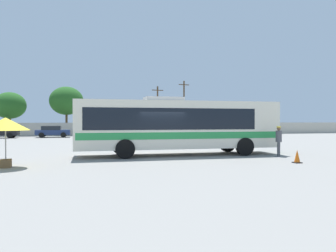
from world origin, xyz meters
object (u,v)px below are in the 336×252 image
(parked_car_second_dark_blue, at_px, (53,131))
(traffic_cone_on_apron, at_px, (297,157))
(attendant_by_bus_door, at_px, (279,139))
(coach_bus_cream_green, at_px, (176,124))
(roadside_tree_left, at_px, (10,106))
(parked_car_leftmost_black, at_px, (1,131))
(roadside_tree_midleft, at_px, (66,101))
(utility_pole_near, at_px, (184,106))
(utility_pole_far, at_px, (158,109))
(vendor_umbrella_near_gate_yellow, at_px, (6,125))

(parked_car_second_dark_blue, distance_m, traffic_cone_on_apron, 32.36)
(attendant_by_bus_door, bearing_deg, coach_bus_cream_green, 158.21)
(roadside_tree_left, bearing_deg, traffic_cone_on_apron, -61.86)
(parked_car_leftmost_black, bearing_deg, roadside_tree_midleft, 44.50)
(parked_car_leftmost_black, relative_size, traffic_cone_on_apron, 6.32)
(parked_car_leftmost_black, distance_m, roadside_tree_midleft, 10.89)
(roadside_tree_midleft, relative_size, traffic_cone_on_apron, 10.90)
(parked_car_second_dark_blue, height_order, utility_pole_near, utility_pole_near)
(coach_bus_cream_green, bearing_deg, utility_pole_far, 79.07)
(attendant_by_bus_door, xyz_separation_m, roadside_tree_left, (-20.40, 33.68, 3.20))
(parked_car_second_dark_blue, bearing_deg, traffic_cone_on_apron, -65.60)
(utility_pole_near, xyz_separation_m, utility_pole_far, (-4.50, -0.83, -0.53))
(roadside_tree_left, distance_m, roadside_tree_midleft, 7.58)
(vendor_umbrella_near_gate_yellow, bearing_deg, parked_car_second_dark_blue, 90.49)
(parked_car_leftmost_black, xyz_separation_m, utility_pole_far, (20.58, 6.73, 3.05))
(utility_pole_far, height_order, roadside_tree_midleft, utility_pole_far)
(attendant_by_bus_door, bearing_deg, parked_car_leftmost_black, 127.18)
(vendor_umbrella_near_gate_yellow, relative_size, utility_pole_near, 0.26)
(utility_pole_near, distance_m, roadside_tree_left, 25.44)
(vendor_umbrella_near_gate_yellow, height_order, parked_car_second_dark_blue, vendor_umbrella_near_gate_yellow)
(parked_car_second_dark_blue, xyz_separation_m, traffic_cone_on_apron, (13.37, -29.47, -0.45))
(parked_car_second_dark_blue, bearing_deg, vendor_umbrella_near_gate_yellow, -89.51)
(parked_car_leftmost_black, xyz_separation_m, parked_car_second_dark_blue, (5.82, 0.19, -0.04))
(vendor_umbrella_near_gate_yellow, relative_size, utility_pole_far, 0.29)
(utility_pole_near, bearing_deg, parked_car_second_dark_blue, -159.08)
(coach_bus_cream_green, height_order, vendor_umbrella_near_gate_yellow, coach_bus_cream_green)
(attendant_by_bus_door, distance_m, roadside_tree_midleft, 36.09)
(parked_car_second_dark_blue, xyz_separation_m, utility_pole_far, (14.76, 6.54, 3.09))
(roadside_tree_midleft, bearing_deg, parked_car_second_dark_blue, -101.25)
(attendant_by_bus_door, bearing_deg, roadside_tree_midleft, 111.00)
(attendant_by_bus_door, bearing_deg, vendor_umbrella_near_gate_yellow, -175.71)
(utility_pole_near, bearing_deg, parked_car_leftmost_black, -163.24)
(utility_pole_far, bearing_deg, utility_pole_near, 10.40)
(parked_car_second_dark_blue, distance_m, utility_pole_near, 20.94)
(parked_car_leftmost_black, relative_size, parked_car_second_dark_blue, 0.99)
(roadside_tree_left, xyz_separation_m, traffic_cone_on_apron, (19.54, -36.53, -3.86))
(vendor_umbrella_near_gate_yellow, bearing_deg, roadside_tree_midleft, 88.12)
(attendant_by_bus_door, relative_size, utility_pole_far, 0.23)
(coach_bus_cream_green, height_order, parked_car_second_dark_blue, coach_bus_cream_green)
(utility_pole_far, bearing_deg, roadside_tree_left, 178.57)
(roadside_tree_left, height_order, traffic_cone_on_apron, roadside_tree_left)
(coach_bus_cream_green, height_order, roadside_tree_left, roadside_tree_left)
(parked_car_second_dark_blue, bearing_deg, roadside_tree_midleft, 78.75)
(vendor_umbrella_near_gate_yellow, distance_m, parked_car_leftmost_black, 28.15)
(attendant_by_bus_door, distance_m, parked_car_leftmost_black, 33.17)
(parked_car_leftmost_black, height_order, traffic_cone_on_apron, parked_car_leftmost_black)
(vendor_umbrella_near_gate_yellow, height_order, roadside_tree_midleft, roadside_tree_midleft)
(parked_car_second_dark_blue, height_order, roadside_tree_midleft, roadside_tree_midleft)
(parked_car_second_dark_blue, xyz_separation_m, roadside_tree_left, (-6.18, 7.06, 3.42))
(roadside_tree_left, relative_size, roadside_tree_midleft, 0.86)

